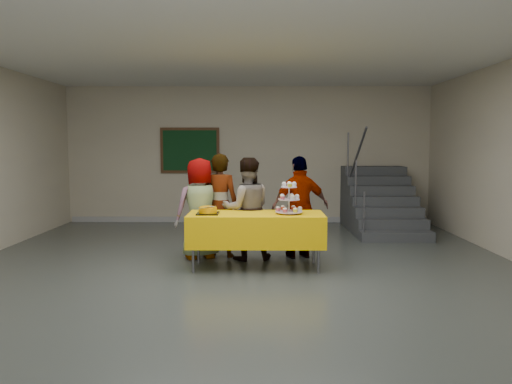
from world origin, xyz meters
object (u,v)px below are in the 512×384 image
(bear_cake, at_px, (208,210))
(staircase, at_px, (379,205))
(noticeboard, at_px, (190,150))
(schoolchild_c, at_px, (247,209))
(schoolchild_d, at_px, (300,207))
(cupcake_stand, at_px, (289,201))
(schoolchild_a, at_px, (200,208))
(bake_table, at_px, (256,229))
(schoolchild_b, at_px, (220,205))

(bear_cake, distance_m, staircase, 4.65)
(bear_cake, relative_size, noticeboard, 0.28)
(schoolchild_c, xyz_separation_m, schoolchild_d, (0.81, 0.14, 0.01))
(cupcake_stand, height_order, staircase, staircase)
(bear_cake, bearing_deg, schoolchild_d, 28.62)
(staircase, bearing_deg, schoolchild_c, -133.21)
(schoolchild_a, bearing_deg, noticeboard, -103.31)
(cupcake_stand, xyz_separation_m, staircase, (2.04, 3.36, -0.46))
(schoolchild_a, bearing_deg, bake_table, 120.55)
(schoolchild_a, height_order, noticeboard, noticeboard)
(cupcake_stand, distance_m, bear_cake, 1.12)
(staircase, xyz_separation_m, noticeboard, (-3.99, 0.84, 1.11))
(bake_table, xyz_separation_m, schoolchild_d, (0.67, 0.66, 0.22))
(schoolchild_b, bearing_deg, bear_cake, 94.23)
(staircase, bearing_deg, bake_table, -126.91)
(schoolchild_b, distance_m, noticeboard, 3.64)
(schoolchild_a, relative_size, noticeboard, 1.17)
(cupcake_stand, xyz_separation_m, schoolchild_a, (-1.31, 0.65, -0.18))
(cupcake_stand, bearing_deg, schoolchild_c, 137.27)
(bake_table, relative_size, schoolchild_a, 1.23)
(bake_table, bearing_deg, staircase, 53.09)
(schoolchild_d, xyz_separation_m, noticeboard, (-2.16, 3.50, 0.82))
(schoolchild_c, height_order, staircase, staircase)
(noticeboard, bearing_deg, schoolchild_b, -74.77)
(schoolchild_c, bearing_deg, schoolchild_b, -35.73)
(schoolchild_a, xyz_separation_m, staircase, (3.35, 2.70, -0.27))
(bear_cake, bearing_deg, schoolchild_c, 48.46)
(cupcake_stand, xyz_separation_m, bear_cake, (-1.12, -0.04, -0.12))
(schoolchild_c, bearing_deg, bake_table, 96.40)
(schoolchild_b, distance_m, schoolchild_d, 1.23)
(staircase, height_order, noticeboard, noticeboard)
(cupcake_stand, relative_size, schoolchild_c, 0.29)
(noticeboard, bearing_deg, cupcake_stand, -65.09)
(bake_table, height_order, bear_cake, bear_cake)
(schoolchild_c, bearing_deg, cupcake_stand, 128.53)
(bake_table, distance_m, staircase, 4.16)
(bear_cake, relative_size, schoolchild_d, 0.23)
(bear_cake, bearing_deg, schoolchild_a, 105.76)
(bear_cake, xyz_separation_m, staircase, (3.16, 3.39, -0.34))
(cupcake_stand, height_order, bear_cake, cupcake_stand)
(cupcake_stand, relative_size, schoolchild_a, 0.29)
(bear_cake, xyz_separation_m, schoolchild_b, (0.10, 0.80, -0.03))
(schoolchild_a, height_order, schoolchild_d, schoolchild_d)
(bake_table, xyz_separation_m, staircase, (2.50, 3.32, -0.07))
(cupcake_stand, relative_size, schoolchild_d, 0.29)
(staircase, bearing_deg, noticeboard, 168.16)
(cupcake_stand, relative_size, bear_cake, 1.24)
(schoolchild_b, bearing_deg, staircase, -128.03)
(schoolchild_b, xyz_separation_m, schoolchild_c, (0.42, -0.21, -0.03))
(schoolchild_b, height_order, staircase, staircase)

